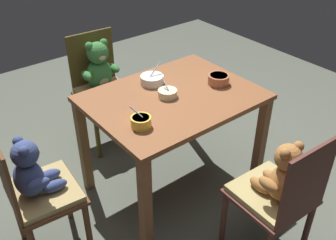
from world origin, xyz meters
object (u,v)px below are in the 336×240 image
Objects in this scene: teddy_chair_near_front at (280,187)px; teddy_chair_near_left at (35,183)px; porridge_bowl_yellow_near_left at (141,122)px; dining_table at (173,111)px; porridge_bowl_cream_center at (168,93)px; porridge_bowl_terracotta_near_right at (218,79)px; porridge_bowl_white_far_center at (152,79)px; teddy_chair_far_center at (101,78)px; metal_pail at (97,53)px.

teddy_chair_near_front reaches higher than teddy_chair_near_left.
teddy_chair_near_left is at bearing 162.69° from porridge_bowl_yellow_near_left.
porridge_bowl_cream_center reaches higher than dining_table.
porridge_bowl_terracotta_near_right is at bearing -16.65° from teddy_chair_near_front.
dining_table is 0.15m from porridge_bowl_cream_center.
teddy_chair_near_front is 7.40× the size of porridge_bowl_yellow_near_left.
teddy_chair_near_left is at bearing 178.67° from dining_table.
teddy_chair_far_center is at bearing 95.32° from porridge_bowl_white_far_center.
teddy_chair_near_left is 0.94m from porridge_bowl_cream_center.
dining_table is 1.18× the size of teddy_chair_far_center.
teddy_chair_near_front is 1.64m from teddy_chair_far_center.
dining_table is 3.84× the size of metal_pail.
teddy_chair_near_left is at bearing -126.03° from metal_pail.
porridge_bowl_yellow_near_left is 0.91× the size of porridge_bowl_cream_center.
porridge_bowl_yellow_near_left is (-0.36, -0.16, 0.15)m from dining_table.
teddy_chair_far_center reaches higher than metal_pail.
metal_pail is (0.67, 1.33, -0.42)m from teddy_chair_far_center.
porridge_bowl_terracotta_near_right is 2.32m from metal_pail.
porridge_bowl_white_far_center is 0.20m from porridge_bowl_cream_center.
porridge_bowl_yellow_near_left is at bearing -12.98° from teddy_chair_far_center.
porridge_bowl_cream_center is at bearing 9.97° from teddy_chair_near_front.
dining_table is 8.10× the size of porridge_bowl_cream_center.
teddy_chair_near_front is 1.06m from porridge_bowl_white_far_center.
metal_pail is (0.62, 1.94, -0.64)m from porridge_bowl_white_far_center.
porridge_bowl_terracotta_near_right is 0.38m from porridge_bowl_cream_center.
teddy_chair_far_center is (-0.06, 0.82, -0.07)m from dining_table.
porridge_bowl_cream_center is 2.32m from metal_pail.
teddy_chair_near_left reaches higher than porridge_bowl_yellow_near_left.
porridge_bowl_terracotta_near_right is at bearing 1.35° from teddy_chair_near_left.
dining_table is 0.94m from teddy_chair_near_left.
teddy_chair_far_center reaches higher than porridge_bowl_cream_center.
dining_table reaches higher than metal_pail.
teddy_chair_near_front is at bearing -100.26° from metal_pail.
teddy_chair_near_front is at bearing -34.53° from teddy_chair_near_left.
porridge_bowl_white_far_center is (0.06, -0.61, 0.22)m from teddy_chair_far_center.
dining_table is 0.26m from porridge_bowl_white_far_center.
porridge_bowl_yellow_near_left is 0.36m from porridge_bowl_cream_center.
porridge_bowl_white_far_center is 1.17× the size of porridge_bowl_terracotta_near_right.
porridge_bowl_yellow_near_left reaches higher than dining_table.
metal_pail is at bearing 73.24° from porridge_bowl_cream_center.
porridge_bowl_cream_center is at bearing -106.76° from metal_pail.
teddy_chair_far_center is at bearing 91.98° from porridge_bowl_cream_center.
teddy_chair_far_center reaches higher than teddy_chair_near_left.
porridge_bowl_white_far_center is at bearing 81.93° from porridge_bowl_cream_center.
porridge_bowl_terracotta_near_right is at bearing 28.08° from teddy_chair_far_center.
teddy_chair_near_left is at bearing -44.04° from teddy_chair_far_center.
teddy_chair_far_center is 3.27× the size of metal_pail.
dining_table is at bearing 7.66° from teddy_chair_near_front.
teddy_chair_far_center is at bearing -116.77° from metal_pail.
teddy_chair_far_center is 6.89× the size of porridge_bowl_cream_center.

